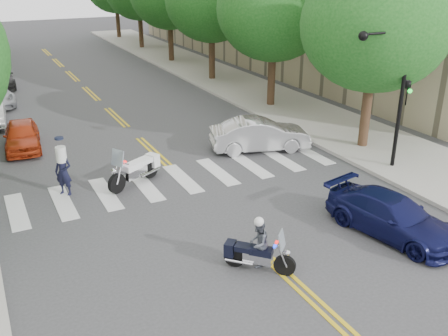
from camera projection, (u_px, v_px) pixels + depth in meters
ground at (269, 259)px, 14.51m from camera, size 140.00×140.00×0.00m
sidewalk_right at (221, 78)px, 36.57m from camera, size 5.00×60.00×0.15m
tree_r_0 at (376, 24)px, 21.01m from camera, size 6.40×6.40×8.45m
tree_r_1 at (274, 9)px, 27.59m from camera, size 6.40×6.40×8.45m
tree_r_2 at (211, 0)px, 34.17m from camera, size 6.40×6.40×8.45m
traffic_signal_pole at (395, 82)px, 19.20m from camera, size 2.82×0.42×6.00m
motorcycle_police at (256, 247)px, 13.72m from camera, size 1.60×1.62×1.66m
motorcycle_parked at (138, 169)px, 19.28m from camera, size 2.38×1.47×1.66m
officer_standing at (63, 172)px, 18.19m from camera, size 0.77×0.77×1.80m
convertible at (260, 135)px, 22.60m from camera, size 4.73×2.76×1.47m
sedan_blue at (392, 216)px, 15.60m from camera, size 2.64×4.67×1.28m
parked_car_a at (22, 136)px, 22.77m from camera, size 1.89×3.92×1.29m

